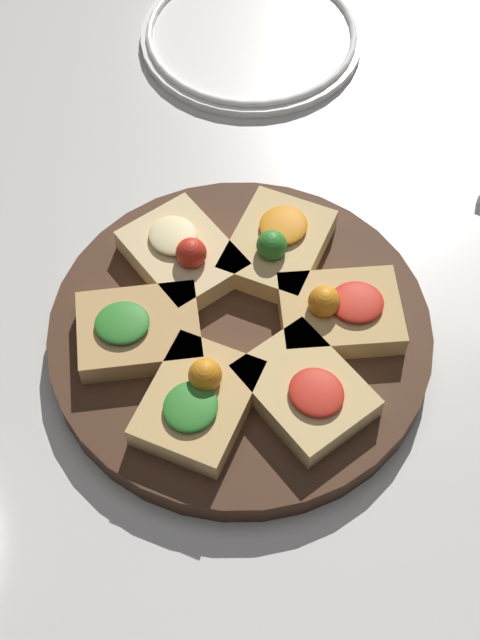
# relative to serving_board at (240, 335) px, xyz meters

# --- Properties ---
(ground_plane) EXTENTS (3.00, 3.00, 0.00)m
(ground_plane) POSITION_rel_serving_board_xyz_m (0.00, 0.00, -0.01)
(ground_plane) COLOR beige
(serving_board) EXTENTS (0.34, 0.34, 0.03)m
(serving_board) POSITION_rel_serving_board_xyz_m (0.00, 0.00, 0.00)
(serving_board) COLOR #422819
(serving_board) RESTS_ON ground_plane
(focaccia_slice_0) EXTENTS (0.12, 0.13, 0.03)m
(focaccia_slice_0) POSITION_rel_serving_board_xyz_m (-0.05, 0.07, 0.03)
(focaccia_slice_0) COLOR tan
(focaccia_slice_0) RESTS_ON serving_board
(focaccia_slice_1) EXTENTS (0.11, 0.09, 0.05)m
(focaccia_slice_1) POSITION_rel_serving_board_xyz_m (-0.09, -0.01, 0.03)
(focaccia_slice_1) COLOR tan
(focaccia_slice_1) RESTS_ON serving_board
(focaccia_slice_2) EXTENTS (0.12, 0.13, 0.03)m
(focaccia_slice_2) POSITION_rel_serving_board_xyz_m (-0.04, -0.08, 0.03)
(focaccia_slice_2) COLOR #DBB775
(focaccia_slice_2) RESTS_ON serving_board
(focaccia_slice_3) EXTENTS (0.12, 0.13, 0.05)m
(focaccia_slice_3) POSITION_rel_serving_board_xyz_m (0.05, -0.07, 0.03)
(focaccia_slice_3) COLOR tan
(focaccia_slice_3) RESTS_ON serving_board
(focaccia_slice_4) EXTENTS (0.11, 0.09, 0.05)m
(focaccia_slice_4) POSITION_rel_serving_board_xyz_m (0.09, 0.01, 0.03)
(focaccia_slice_4) COLOR #DBB775
(focaccia_slice_4) RESTS_ON serving_board
(focaccia_slice_5) EXTENTS (0.12, 0.13, 0.05)m
(focaccia_slice_5) POSITION_rel_serving_board_xyz_m (0.04, 0.08, 0.03)
(focaccia_slice_5) COLOR #E5C689
(focaccia_slice_5) RESTS_ON serving_board
(plate_right) EXTENTS (0.25, 0.25, 0.02)m
(plate_right) POSITION_rel_serving_board_xyz_m (0.37, 0.18, -0.00)
(plate_right) COLOR white
(plate_right) RESTS_ON ground_plane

